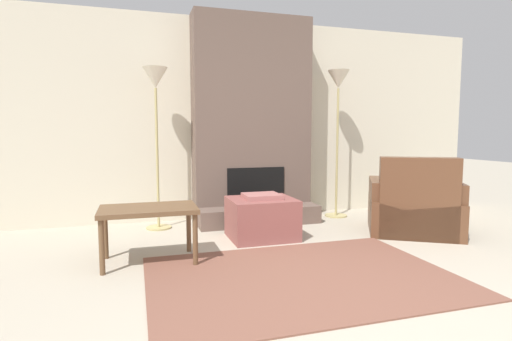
{
  "coord_description": "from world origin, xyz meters",
  "views": [
    {
      "loc": [
        -1.45,
        -1.86,
        1.14
      ],
      "look_at": [
        0.0,
        2.93,
        0.66
      ],
      "focal_mm": 28.0,
      "sensor_mm": 36.0,
      "label": 1
    }
  ],
  "objects_px": {
    "ottoman": "(262,218)",
    "floor_lamp_right": "(338,95)",
    "side_table": "(148,214)",
    "armchair": "(414,209)",
    "floor_lamp_left": "(156,94)"
  },
  "relations": [
    {
      "from": "ottoman",
      "to": "floor_lamp_left",
      "type": "distance_m",
      "value": 1.87
    },
    {
      "from": "floor_lamp_left",
      "to": "side_table",
      "type": "bearing_deg",
      "value": -96.82
    },
    {
      "from": "ottoman",
      "to": "side_table",
      "type": "bearing_deg",
      "value": -158.17
    },
    {
      "from": "ottoman",
      "to": "floor_lamp_right",
      "type": "xyz_separation_m",
      "value": [
        1.31,
        0.77,
        1.41
      ]
    },
    {
      "from": "armchair",
      "to": "floor_lamp_right",
      "type": "distance_m",
      "value": 1.78
    },
    {
      "from": "floor_lamp_right",
      "to": "ottoman",
      "type": "bearing_deg",
      "value": -149.39
    },
    {
      "from": "ottoman",
      "to": "armchair",
      "type": "relative_size",
      "value": 0.55
    },
    {
      "from": "floor_lamp_left",
      "to": "ottoman",
      "type": "bearing_deg",
      "value": -36.64
    },
    {
      "from": "armchair",
      "to": "side_table",
      "type": "xyz_separation_m",
      "value": [
        -2.88,
        -0.15,
        0.15
      ]
    },
    {
      "from": "ottoman",
      "to": "floor_lamp_right",
      "type": "relative_size",
      "value": 0.35
    },
    {
      "from": "floor_lamp_right",
      "to": "side_table",
      "type": "bearing_deg",
      "value": -153.41
    },
    {
      "from": "armchair",
      "to": "floor_lamp_right",
      "type": "relative_size",
      "value": 0.64
    },
    {
      "from": "floor_lamp_left",
      "to": "floor_lamp_right",
      "type": "bearing_deg",
      "value": 0.0
    },
    {
      "from": "side_table",
      "to": "floor_lamp_left",
      "type": "distance_m",
      "value": 1.7
    },
    {
      "from": "ottoman",
      "to": "armchair",
      "type": "height_order",
      "value": "armchair"
    }
  ]
}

